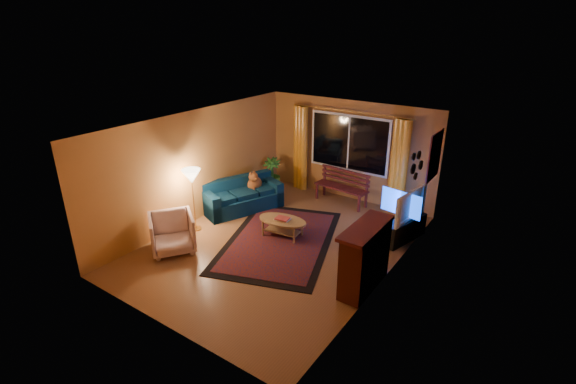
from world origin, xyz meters
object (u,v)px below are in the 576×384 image
Objects in this scene: sofa at (242,195)px; armchair at (172,231)px; coffee_table at (283,228)px; tv_console at (403,229)px; bench at (341,195)px; floor_lamp at (194,200)px.

armchair is (0.13, -2.27, 0.04)m from sofa.
coffee_table is 2.51m from tv_console.
sofa is 2.28m from armchair.
armchair is 0.74× the size of tv_console.
tv_console is at bearing 33.79° from sofa.
floor_lamp is (-1.95, -3.07, 0.48)m from bench.
sofa is 1.42m from floor_lamp.
floor_lamp reaches higher than armchair.
bench is 2.46m from sofa.
bench is at bearing 168.85° from tv_console.
armchair is at bearing -130.05° from coffee_table.
tv_console reaches higher than bench.
sofa is at bearing 38.73° from armchair.
bench is at bearing 13.01° from armchair.
bench is at bearing 84.88° from coffee_table.
coffee_table is (1.44, 1.72, -0.23)m from armchair.
armchair reaches higher than tv_console.
bench is 1.30× the size of coffee_table.
coffee_table is (-0.20, -2.25, -0.01)m from bench.
coffee_table is at bearing -134.03° from tv_console.
armchair is 2.26m from coffee_table.
armchair reaches higher than sofa.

